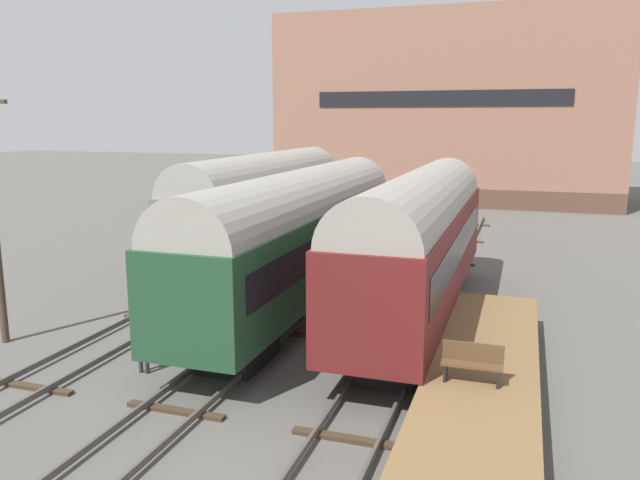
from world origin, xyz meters
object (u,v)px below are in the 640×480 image
at_px(train_car_green, 300,231).
at_px(train_car_grey, 264,201).
at_px(train_car_maroon, 420,236).
at_px(person_worker, 142,335).
at_px(bench, 472,362).

bearing_deg(train_car_green, train_car_grey, 122.53).
height_order(train_car_maroon, person_worker, train_car_maroon).
bearing_deg(train_car_green, person_worker, -106.73).
bearing_deg(bench, train_car_green, 134.04).
height_order(train_car_green, train_car_grey, train_car_grey).
bearing_deg(bench, train_car_maroon, 108.88).
relative_size(train_car_maroon, train_car_grey, 1.02).
xyz_separation_m(train_car_maroon, train_car_grey, (-8.71, 6.70, 0.05)).
relative_size(train_car_green, train_car_grey, 1.11).
xyz_separation_m(bench, person_worker, (-8.91, 0.02, -0.37)).
bearing_deg(bench, person_worker, 179.88).
bearing_deg(person_worker, bench, -0.12).
relative_size(train_car_green, person_worker, 9.34).
height_order(train_car_grey, bench, train_car_grey).
xyz_separation_m(train_car_green, bench, (6.80, -7.03, -1.50)).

